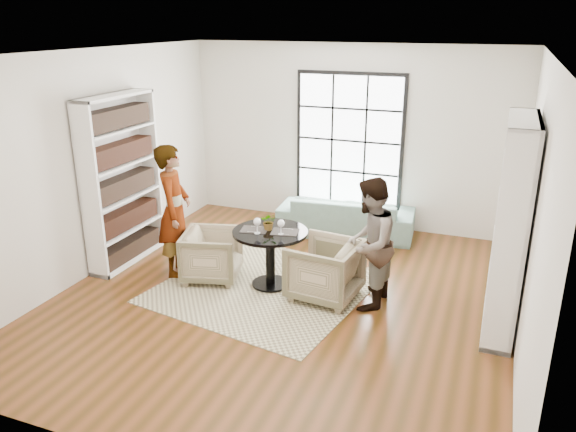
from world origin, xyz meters
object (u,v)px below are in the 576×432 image
at_px(person_left, 174,211).
at_px(flower_centerpiece, 269,221).
at_px(wine_glass_right, 281,224).
at_px(pedestal_table, 270,246).
at_px(armchair_left, 212,255).
at_px(wine_glass_left, 257,222).
at_px(sofa, 346,215).
at_px(armchair_right, 325,270).
at_px(person_right, 369,244).

distance_m(person_left, flower_centerpiece, 1.34).
bearing_deg(wine_glass_right, pedestal_table, 157.16).
bearing_deg(armchair_left, flower_centerpiece, -97.14).
bearing_deg(flower_centerpiece, wine_glass_right, -27.22).
bearing_deg(wine_glass_left, flower_centerpiece, 63.77).
bearing_deg(sofa, armchair_right, 93.21).
height_order(wine_glass_right, flower_centerpiece, flower_centerpiece).
height_order(pedestal_table, wine_glass_right, wine_glass_right).
bearing_deg(pedestal_table, person_right, -2.45).
bearing_deg(armchair_left, person_left, 74.56).
height_order(sofa, armchair_left, armchair_left).
height_order(sofa, wine_glass_right, wine_glass_right).
distance_m(armchair_left, flower_centerpiece, 0.97).
distance_m(pedestal_table, flower_centerpiece, 0.33).
distance_m(armchair_right, wine_glass_left, 1.04).
distance_m(person_right, flower_centerpiece, 1.34).
relative_size(armchair_left, person_right, 0.46).
bearing_deg(wine_glass_left, wine_glass_right, 13.11).
height_order(armchair_right, flower_centerpiece, flower_centerpiece).
bearing_deg(sofa, wine_glass_right, 78.55).
bearing_deg(sofa, armchair_left, 56.02).
height_order(sofa, person_right, person_right).
xyz_separation_m(armchair_left, person_left, (-0.55, 0.00, 0.56)).
relative_size(pedestal_table, wine_glass_right, 4.86).
xyz_separation_m(person_right, wine_glass_right, (-1.13, -0.02, 0.11)).
xyz_separation_m(armchair_right, wine_glass_right, (-0.58, -0.02, 0.54)).
relative_size(pedestal_table, flower_centerpiece, 4.24).
distance_m(sofa, person_left, 2.95).
xyz_separation_m(armchair_right, wine_glass_left, (-0.88, -0.09, 0.55)).
bearing_deg(armchair_right, person_right, 96.23).
bearing_deg(wine_glass_left, person_right, 3.58).
bearing_deg(person_right, pedestal_table, -89.81).
bearing_deg(person_left, pedestal_table, -106.13).
relative_size(pedestal_table, armchair_left, 1.30).
relative_size(person_right, flower_centerpiece, 7.05).
height_order(person_right, flower_centerpiece, person_right).
xyz_separation_m(armchair_left, wine_glass_right, (1.00, 0.01, 0.58)).
relative_size(armchair_right, person_left, 0.46).
distance_m(armchair_left, armchair_right, 1.58).
bearing_deg(person_right, armchair_left, -86.60).
bearing_deg(flower_centerpiece, armchair_left, -171.71).
distance_m(armchair_left, wine_glass_left, 0.92).
distance_m(wine_glass_right, flower_centerpiece, 0.24).
bearing_deg(person_left, armchair_left, -109.66).
bearing_deg(flower_centerpiece, armchair_right, -6.30).
bearing_deg(person_right, person_left, -86.76).
distance_m(person_left, wine_glass_right, 1.55).
height_order(person_left, wine_glass_right, person_left).
xyz_separation_m(person_left, flower_centerpiece, (1.34, 0.12, -0.01)).
xyz_separation_m(pedestal_table, wine_glass_left, (-0.11, -0.15, 0.37)).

